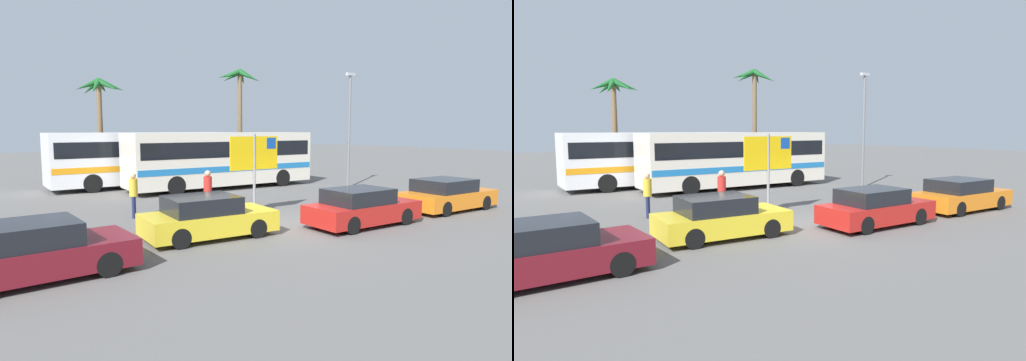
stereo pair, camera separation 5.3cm
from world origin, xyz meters
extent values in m
plane|color=#605E5B|center=(0.00, 0.00, 0.00)|extent=(120.00, 120.00, 0.00)
cube|color=silver|center=(2.31, 10.35, 1.73)|extent=(10.90, 2.69, 2.90)
cube|color=black|center=(2.31, 10.35, 2.28)|extent=(10.47, 2.72, 0.84)
cube|color=#1E70B7|center=(2.31, 10.35, 1.22)|extent=(10.79, 2.72, 0.32)
cylinder|color=black|center=(5.69, 11.57, 0.50)|extent=(1.00, 0.28, 1.00)
cylinder|color=black|center=(5.69, 9.13, 0.50)|extent=(1.00, 0.28, 1.00)
cylinder|color=black|center=(-1.07, 11.57, 0.50)|extent=(1.00, 0.28, 1.00)
cylinder|color=black|center=(-1.07, 9.13, 0.50)|extent=(1.00, 0.28, 1.00)
cube|color=white|center=(-1.01, 13.71, 1.73)|extent=(10.90, 2.69, 2.90)
cube|color=black|center=(-1.01, 13.71, 2.28)|extent=(10.47, 2.72, 0.84)
cube|color=orange|center=(-1.01, 13.71, 1.22)|extent=(10.79, 2.72, 0.32)
cylinder|color=black|center=(2.37, 14.93, 0.50)|extent=(1.00, 0.28, 1.00)
cylinder|color=black|center=(2.37, 12.49, 0.50)|extent=(1.00, 0.28, 1.00)
cylinder|color=black|center=(-4.39, 14.93, 0.50)|extent=(1.00, 0.28, 1.00)
cylinder|color=black|center=(-4.39, 12.49, 0.50)|extent=(1.00, 0.28, 1.00)
cylinder|color=gray|center=(-0.56, 2.61, 1.60)|extent=(0.11, 0.11, 3.20)
cube|color=yellow|center=(-0.56, 2.61, 2.45)|extent=(2.20, 0.09, 1.30)
cube|color=#1447A8|center=(0.24, 2.62, 2.82)|extent=(0.44, 0.08, 0.44)
cube|color=yellow|center=(-3.74, 0.36, 0.48)|extent=(4.18, 2.05, 0.64)
cube|color=black|center=(-3.99, 0.37, 1.06)|extent=(2.21, 1.81, 0.52)
cylinder|color=black|center=(-2.43, 1.16, 0.30)|extent=(0.61, 0.19, 0.60)
cylinder|color=black|center=(-2.52, -0.56, 0.30)|extent=(0.61, 0.19, 0.60)
cylinder|color=black|center=(-4.97, 1.28, 0.30)|extent=(0.61, 0.19, 0.60)
cylinder|color=black|center=(-5.05, -0.44, 0.30)|extent=(0.61, 0.19, 0.60)
cube|color=orange|center=(6.80, -0.95, 0.48)|extent=(4.41, 1.95, 0.64)
cube|color=black|center=(6.54, -0.94, 1.06)|extent=(2.30, 1.76, 0.52)
cylinder|color=black|center=(8.17, -0.10, 0.30)|extent=(0.60, 0.17, 0.60)
cylinder|color=black|center=(8.14, -1.84, 0.30)|extent=(0.60, 0.17, 0.60)
cylinder|color=black|center=(5.46, -0.06, 0.30)|extent=(0.60, 0.17, 0.60)
cylinder|color=black|center=(5.43, -1.79, 0.30)|extent=(0.60, 0.17, 0.60)
cube|color=maroon|center=(-8.74, -0.93, 0.48)|extent=(4.25, 2.09, 0.64)
cube|color=black|center=(-8.99, -0.95, 1.06)|extent=(2.25, 1.83, 0.52)
cylinder|color=black|center=(-7.50, 0.00, 0.30)|extent=(0.61, 0.19, 0.60)
cylinder|color=black|center=(-7.40, -1.73, 0.30)|extent=(0.61, 0.19, 0.60)
cube|color=red|center=(1.59, -1.08, 0.48)|extent=(4.25, 1.76, 0.64)
cube|color=black|center=(1.34, -1.08, 1.06)|extent=(2.21, 1.61, 0.52)
cylinder|color=black|center=(2.91, -0.29, 0.30)|extent=(0.60, 0.16, 0.60)
cylinder|color=black|center=(2.90, -1.89, 0.30)|extent=(0.60, 0.16, 0.60)
cylinder|color=black|center=(0.28, -0.28, 0.30)|extent=(0.60, 0.16, 0.60)
cylinder|color=black|center=(0.27, -1.88, 0.30)|extent=(0.60, 0.16, 0.60)
cylinder|color=#706656|center=(-2.33, 3.29, 0.44)|extent=(0.13, 0.13, 0.88)
cylinder|color=#706656|center=(-2.28, 3.11, 0.44)|extent=(0.13, 0.13, 0.88)
cylinder|color=red|center=(-2.30, 3.20, 1.23)|extent=(0.32, 0.32, 0.70)
sphere|color=tan|center=(-2.30, 3.20, 1.70)|extent=(0.24, 0.24, 0.24)
cylinder|color=#1E2347|center=(-4.69, 4.73, 0.42)|extent=(0.13, 0.13, 0.84)
cylinder|color=#1E2347|center=(-4.76, 4.57, 0.42)|extent=(0.13, 0.13, 0.84)
cylinder|color=gold|center=(-4.72, 4.65, 1.17)|extent=(0.32, 0.32, 0.66)
sphere|color=tan|center=(-4.72, 4.65, 1.62)|extent=(0.23, 0.23, 0.23)
cylinder|color=slate|center=(8.44, 6.44, 3.17)|extent=(0.14, 0.14, 6.34)
cube|color=#B2B2B7|center=(8.44, 6.44, 6.44)|extent=(0.56, 0.20, 0.16)
cylinder|color=brown|center=(7.14, 16.24, 3.65)|extent=(0.32, 0.32, 7.31)
cone|color=#195623|center=(7.92, 16.32, 7.28)|extent=(1.74, 0.61, 0.89)
cone|color=#195623|center=(7.65, 16.77, 7.15)|extent=(1.48, 1.51, 1.12)
cone|color=#195623|center=(6.84, 16.95, 7.21)|extent=(1.06, 1.73, 1.00)
cone|color=#195623|center=(6.45, 16.63, 7.28)|extent=(1.70, 1.23, 0.87)
cone|color=#195623|center=(6.39, 16.03, 7.24)|extent=(1.76, 0.89, 0.94)
cone|color=#195623|center=(7.06, 15.46, 7.24)|extent=(0.61, 1.74, 0.96)
cone|color=#195623|center=(7.68, 15.73, 7.15)|extent=(1.53, 1.46, 1.12)
cylinder|color=brown|center=(-2.62, 17.41, 3.09)|extent=(0.32, 0.32, 6.17)
cone|color=#195623|center=(-1.87, 17.26, 6.11)|extent=(1.72, 0.76, 0.94)
cone|color=#195623|center=(-2.23, 18.06, 6.10)|extent=(1.23, 1.66, 0.96)
cone|color=#195623|center=(-2.92, 18.07, 6.02)|extent=(1.08, 1.67, 1.10)
cone|color=#195623|center=(-3.35, 17.27, 6.07)|extent=(1.71, 0.75, 1.02)
cone|color=#195623|center=(-2.96, 16.81, 5.97)|extent=(1.18, 1.62, 1.19)
cone|color=#195623|center=(-2.20, 16.79, 6.07)|extent=(1.29, 1.62, 1.01)
camera|label=1|loc=(-10.03, -11.80, 3.39)|focal=31.06mm
camera|label=2|loc=(-9.99, -11.83, 3.39)|focal=31.06mm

